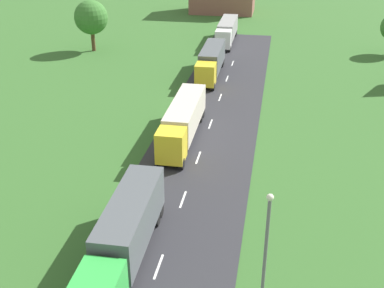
{
  "coord_description": "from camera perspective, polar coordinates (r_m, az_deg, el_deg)",
  "views": [
    {
      "loc": [
        6.43,
        8.66,
        20.74
      ],
      "look_at": [
        -0.11,
        44.47,
        2.69
      ],
      "focal_mm": 45.21,
      "sensor_mm": 36.0,
      "label": 1
    }
  ],
  "objects": [
    {
      "name": "tree_maple",
      "position": [
        78.34,
        -11.82,
        14.4
      ],
      "size": [
        5.18,
        5.18,
        7.82
      ],
      "color": "#513823",
      "rests_on": "ground"
    },
    {
      "name": "truck_second",
      "position": [
        31.26,
        -7.87,
        -10.35
      ],
      "size": [
        2.73,
        12.33,
        3.76
      ],
      "color": "green",
      "rests_on": "road"
    },
    {
      "name": "truck_fourth",
      "position": [
        65.39,
        2.26,
        9.81
      ],
      "size": [
        2.63,
        12.47,
        3.6
      ],
      "color": "yellow",
      "rests_on": "road"
    },
    {
      "name": "truck_fifth",
      "position": [
        82.6,
        4.15,
        13.24
      ],
      "size": [
        2.59,
        12.74,
        3.44
      ],
      "color": "white",
      "rests_on": "road"
    },
    {
      "name": "truck_third",
      "position": [
        46.88,
        -1.07,
        2.9
      ],
      "size": [
        2.57,
        13.05,
        3.46
      ],
      "color": "yellow",
      "rests_on": "road"
    },
    {
      "name": "lamppost_second",
      "position": [
        25.3,
        8.61,
        -13.16
      ],
      "size": [
        0.36,
        0.36,
        8.56
      ],
      "color": "slate",
      "rests_on": "ground"
    }
  ]
}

